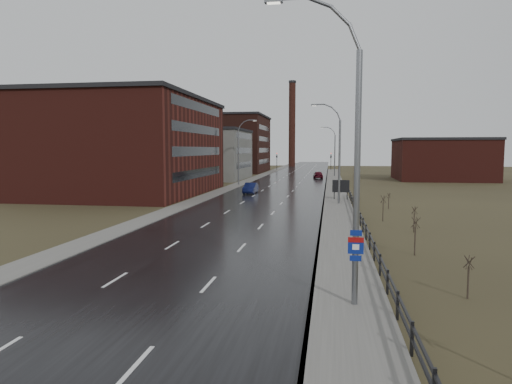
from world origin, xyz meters
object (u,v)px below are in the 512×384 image
(billboard, at_px, (341,187))
(car_near, at_px, (251,188))
(streetlight_main, at_px, (349,155))
(car_far, at_px, (318,175))

(billboard, bearing_deg, car_near, 150.61)
(streetlight_main, relative_size, car_near, 2.68)
(car_far, bearing_deg, billboard, 89.82)
(streetlight_main, relative_size, billboard, 4.75)
(billboard, distance_m, car_far, 41.63)
(billboard, relative_size, car_near, 0.56)
(streetlight_main, xyz_separation_m, billboard, (0.63, 38.25, -4.35))
(billboard, bearing_deg, streetlight_main, -90.94)
(billboard, xyz_separation_m, car_far, (-3.80, 41.44, -0.92))
(car_far, bearing_deg, streetlight_main, 86.86)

